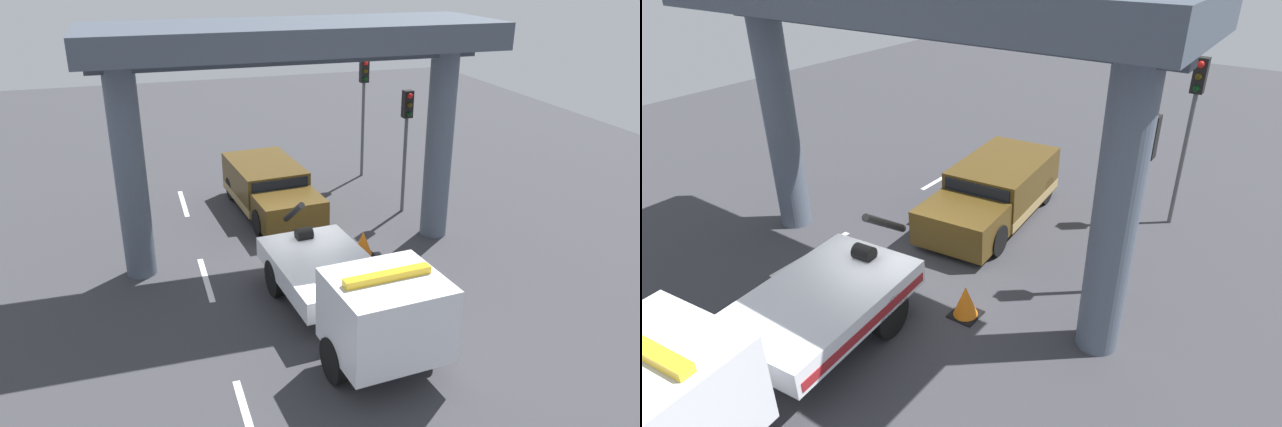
{
  "view_description": "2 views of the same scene",
  "coord_description": "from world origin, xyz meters",
  "views": [
    {
      "loc": [
        15.6,
        -4.42,
        8.39
      ],
      "look_at": [
        -0.1,
        0.48,
        1.53
      ],
      "focal_mm": 35.04,
      "sensor_mm": 36.0,
      "label": 1
    },
    {
      "loc": [
        7.47,
        6.96,
        7.45
      ],
      "look_at": [
        -1.39,
        0.93,
        1.72
      ],
      "focal_mm": 29.62,
      "sensor_mm": 36.0,
      "label": 2
    }
  ],
  "objects": [
    {
      "name": "traffic_cone_orange",
      "position": [
        -0.18,
        1.85,
        0.36
      ],
      "size": [
        0.63,
        0.63,
        0.75
      ],
      "color": "orange",
      "rests_on": "ground"
    },
    {
      "name": "tow_truck_white",
      "position": [
        3.98,
        0.07,
        1.2
      ],
      "size": [
        7.33,
        2.9,
        2.46
      ],
      "color": "white",
      "rests_on": "ground"
    },
    {
      "name": "lane_stripe_mid",
      "position": [
        0.0,
        -2.89,
        0.0
      ],
      "size": [
        2.6,
        0.16,
        0.01
      ],
      "primitive_type": "cube",
      "color": "silver",
      "rests_on": "ground"
    },
    {
      "name": "overpass_structure",
      "position": [
        -0.94,
        0.0,
        5.62
      ],
      "size": [
        3.6,
        11.13,
        6.73
      ],
      "color": "#4C5666",
      "rests_on": "ground"
    },
    {
      "name": "traffic_light_near",
      "position": [
        -6.98,
        4.41,
        3.41
      ],
      "size": [
        0.39,
        0.32,
        4.7
      ],
      "color": "#515456",
      "rests_on": "ground"
    },
    {
      "name": "ground_plane",
      "position": [
        0.0,
        0.0,
        -0.05
      ],
      "size": [
        60.0,
        40.0,
        0.1
      ],
      "primitive_type": "cube",
      "color": "#38383D"
    },
    {
      "name": "lane_stripe_west",
      "position": [
        -6.0,
        -2.89,
        0.0
      ],
      "size": [
        2.6,
        0.16,
        0.01
      ],
      "primitive_type": "cube",
      "color": "silver",
      "rests_on": "ground"
    },
    {
      "name": "traffic_light_far",
      "position": [
        -2.98,
        4.41,
        3.11
      ],
      "size": [
        0.39,
        0.32,
        4.26
      ],
      "color": "#515456",
      "rests_on": "ground"
    },
    {
      "name": "towed_van_green",
      "position": [
        -4.48,
        -0.01,
        0.78
      ],
      "size": [
        5.37,
        2.62,
        1.58
      ],
      "color": "#4C3814",
      "rests_on": "ground"
    }
  ]
}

